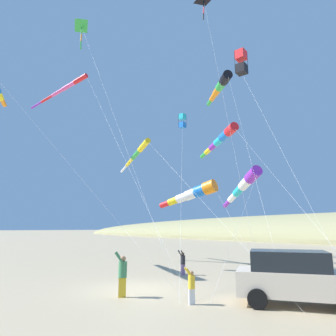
{
  "coord_description": "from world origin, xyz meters",
  "views": [
    {
      "loc": [
        -7.76,
        -11.87,
        2.68
      ],
      "look_at": [
        4.97,
        4.16,
        6.69
      ],
      "focal_mm": 32.4,
      "sensor_mm": 36.0,
      "label": 1
    }
  ],
  "objects_px": {
    "person_adult_flyer": "(122,272)",
    "person_child_green_jacket": "(191,284)",
    "kite_windsock_yellow_midlevel": "(221,139)",
    "kite_delta_teal_far_right": "(82,27)",
    "kite_windsock_small_distant": "(244,185)",
    "kite_windsock_blue_topmost": "(220,87)",
    "kite_box_orange_high_right": "(241,62)",
    "parked_car": "(297,277)",
    "kite_delta_rainbow_low_near": "(204,2)",
    "cooler_box": "(316,287)",
    "person_child_grey_jacket": "(183,261)",
    "kite_windsock_purple_drifting": "(194,193)",
    "kite_windsock_white_trailing": "(137,153)",
    "kite_box_striped_overhead": "(182,121)",
    "kite_windsock_magenta_far_left": "(65,88)"
  },
  "relations": [
    {
      "from": "person_adult_flyer",
      "to": "person_child_green_jacket",
      "type": "relative_size",
      "value": 1.37
    },
    {
      "from": "person_child_green_jacket",
      "to": "kite_windsock_yellow_midlevel",
      "type": "height_order",
      "value": "kite_windsock_yellow_midlevel"
    },
    {
      "from": "kite_delta_teal_far_right",
      "to": "kite_windsock_small_distant",
      "type": "bearing_deg",
      "value": -49.35
    },
    {
      "from": "kite_windsock_blue_topmost",
      "to": "kite_box_orange_high_right",
      "type": "xyz_separation_m",
      "value": [
        -6.6,
        -7.51,
        -3.32
      ]
    },
    {
      "from": "parked_car",
      "to": "kite_windsock_yellow_midlevel",
      "type": "xyz_separation_m",
      "value": [
        10.6,
        12.61,
        9.97
      ]
    },
    {
      "from": "kite_delta_rainbow_low_near",
      "to": "kite_delta_teal_far_right",
      "type": "bearing_deg",
      "value": 106.61
    },
    {
      "from": "cooler_box",
      "to": "person_child_grey_jacket",
      "type": "xyz_separation_m",
      "value": [
        -1.32,
        7.0,
        0.55
      ]
    },
    {
      "from": "cooler_box",
      "to": "kite_windsock_purple_drifting",
      "type": "bearing_deg",
      "value": 91.91
    },
    {
      "from": "person_adult_flyer",
      "to": "kite_delta_teal_far_right",
      "type": "xyz_separation_m",
      "value": [
        1.76,
        10.5,
        17.68
      ]
    },
    {
      "from": "kite_delta_teal_far_right",
      "to": "person_child_grey_jacket",
      "type": "bearing_deg",
      "value": -63.97
    },
    {
      "from": "cooler_box",
      "to": "parked_car",
      "type": "bearing_deg",
      "value": -165.34
    },
    {
      "from": "kite_windsock_blue_topmost",
      "to": "kite_windsock_white_trailing",
      "type": "distance_m",
      "value": 10.88
    },
    {
      "from": "person_child_green_jacket",
      "to": "person_child_grey_jacket",
      "type": "xyz_separation_m",
      "value": [
        4.2,
        5.27,
        0.07
      ]
    },
    {
      "from": "cooler_box",
      "to": "kite_box_orange_high_right",
      "type": "bearing_deg",
      "value": 80.22
    },
    {
      "from": "kite_windsock_yellow_midlevel",
      "to": "kite_windsock_purple_drifting",
      "type": "relative_size",
      "value": 2.57
    },
    {
      "from": "kite_box_striped_overhead",
      "to": "kite_windsock_yellow_midlevel",
      "type": "height_order",
      "value": "kite_box_striped_overhead"
    },
    {
      "from": "kite_windsock_blue_topmost",
      "to": "kite_delta_rainbow_low_near",
      "type": "bearing_deg",
      "value": -142.61
    },
    {
      "from": "kite_box_striped_overhead",
      "to": "kite_delta_teal_far_right",
      "type": "relative_size",
      "value": 0.64
    },
    {
      "from": "person_child_grey_jacket",
      "to": "kite_delta_rainbow_low_near",
      "type": "distance_m",
      "value": 15.15
    },
    {
      "from": "kite_windsock_yellow_midlevel",
      "to": "kite_windsock_purple_drifting",
      "type": "bearing_deg",
      "value": -149.5
    },
    {
      "from": "kite_windsock_magenta_far_left",
      "to": "kite_windsock_blue_topmost",
      "type": "bearing_deg",
      "value": -29.5
    },
    {
      "from": "kite_delta_teal_far_right",
      "to": "kite_windsock_blue_topmost",
      "type": "distance_m",
      "value": 13.15
    },
    {
      "from": "parked_car",
      "to": "kite_windsock_magenta_far_left",
      "type": "bearing_deg",
      "value": 96.99
    },
    {
      "from": "cooler_box",
      "to": "person_adult_flyer",
      "type": "distance_m",
      "value": 8.12
    },
    {
      "from": "parked_car",
      "to": "person_child_green_jacket",
      "type": "distance_m",
      "value": 3.74
    },
    {
      "from": "kite_windsock_magenta_far_left",
      "to": "kite_windsock_purple_drifting",
      "type": "height_order",
      "value": "kite_windsock_magenta_far_left"
    },
    {
      "from": "parked_car",
      "to": "kite_windsock_white_trailing",
      "type": "relative_size",
      "value": 0.24
    },
    {
      "from": "person_child_grey_jacket",
      "to": "kite_windsock_purple_drifting",
      "type": "relative_size",
      "value": 0.18
    },
    {
      "from": "kite_windsock_blue_topmost",
      "to": "kite_windsock_magenta_far_left",
      "type": "bearing_deg",
      "value": 150.5
    },
    {
      "from": "person_adult_flyer",
      "to": "person_child_green_jacket",
      "type": "distance_m",
      "value": 2.89
    },
    {
      "from": "kite_windsock_small_distant",
      "to": "kite_box_orange_high_right",
      "type": "bearing_deg",
      "value": -138.38
    },
    {
      "from": "person_adult_flyer",
      "to": "kite_delta_teal_far_right",
      "type": "height_order",
      "value": "kite_delta_teal_far_right"
    },
    {
      "from": "person_child_grey_jacket",
      "to": "kite_box_orange_high_right",
      "type": "relative_size",
      "value": 0.11
    },
    {
      "from": "cooler_box",
      "to": "kite_windsock_small_distant",
      "type": "xyz_separation_m",
      "value": [
        2.77,
        5.59,
        5.16
      ]
    },
    {
      "from": "person_child_grey_jacket",
      "to": "kite_box_orange_high_right",
      "type": "bearing_deg",
      "value": -59.51
    },
    {
      "from": "kite_delta_rainbow_low_near",
      "to": "kite_windsock_purple_drifting",
      "type": "xyz_separation_m",
      "value": [
        1.71,
        2.93,
        -10.86
      ]
    },
    {
      "from": "person_child_grey_jacket",
      "to": "kite_box_orange_high_right",
      "type": "xyz_separation_m",
      "value": [
        1.95,
        -3.31,
        11.73
      ]
    },
    {
      "from": "kite_delta_teal_far_right",
      "to": "kite_windsock_white_trailing",
      "type": "distance_m",
      "value": 11.2
    },
    {
      "from": "kite_windsock_yellow_midlevel",
      "to": "kite_delta_rainbow_low_near",
      "type": "bearing_deg",
      "value": -141.91
    },
    {
      "from": "kite_windsock_yellow_midlevel",
      "to": "kite_windsock_white_trailing",
      "type": "distance_m",
      "value": 8.9
    },
    {
      "from": "cooler_box",
      "to": "kite_delta_teal_far_right",
      "type": "relative_size",
      "value": 0.03
    },
    {
      "from": "kite_box_striped_overhead",
      "to": "kite_windsock_magenta_far_left",
      "type": "xyz_separation_m",
      "value": [
        -8.02,
        6.25,
        3.01
      ]
    },
    {
      "from": "person_child_grey_jacket",
      "to": "kite_windsock_blue_topmost",
      "type": "height_order",
      "value": "kite_windsock_blue_topmost"
    },
    {
      "from": "cooler_box",
      "to": "kite_windsock_blue_topmost",
      "type": "bearing_deg",
      "value": 57.14
    },
    {
      "from": "kite_windsock_magenta_far_left",
      "to": "kite_windsock_purple_drifting",
      "type": "relative_size",
      "value": 2.67
    },
    {
      "from": "kite_box_orange_high_right",
      "to": "kite_windsock_small_distant",
      "type": "bearing_deg",
      "value": 41.62
    },
    {
      "from": "person_child_green_jacket",
      "to": "kite_box_orange_high_right",
      "type": "distance_m",
      "value": 13.45
    },
    {
      "from": "kite_windsock_purple_drifting",
      "to": "kite_windsock_white_trailing",
      "type": "bearing_deg",
      "value": 92.72
    },
    {
      "from": "person_adult_flyer",
      "to": "kite_box_orange_high_right",
      "type": "bearing_deg",
      "value": -4.44
    },
    {
      "from": "person_child_grey_jacket",
      "to": "kite_delta_rainbow_low_near",
      "type": "relative_size",
      "value": 0.09
    }
  ]
}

